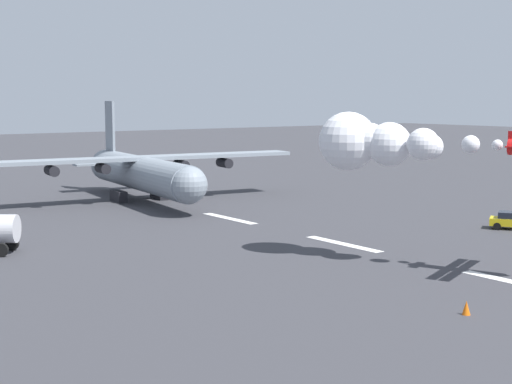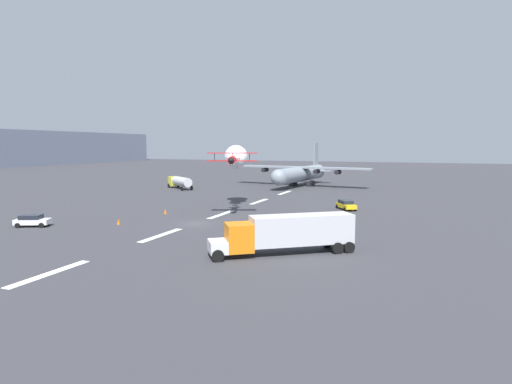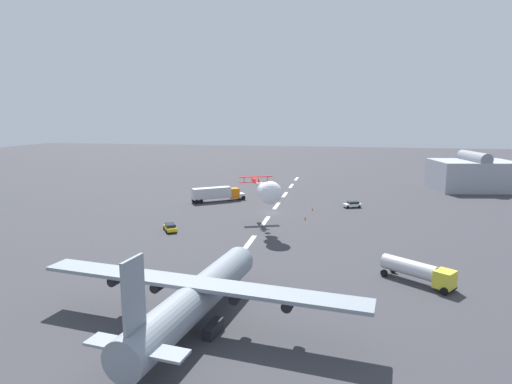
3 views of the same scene
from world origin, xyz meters
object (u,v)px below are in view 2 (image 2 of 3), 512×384
object	(u,v)px
airport_staff_sedan	(32,220)
followme_car_yellow	(346,205)
semi_truck_orange	(288,232)
traffic_cone_far	(165,211)
stunt_biplane_red	(236,157)
cargo_transport_plane	(299,173)
fuel_tanker_truck	(180,182)
traffic_cone_near	(118,222)

from	to	relation	value
airport_staff_sedan	followme_car_yellow	bearing A→B (deg)	-50.13
semi_truck_orange	traffic_cone_far	world-z (taller)	semi_truck_orange
stunt_biplane_red	traffic_cone_far	world-z (taller)	stunt_biplane_red
cargo_transport_plane	fuel_tanker_truck	bearing A→B (deg)	123.06
followme_car_yellow	fuel_tanker_truck	bearing A→B (deg)	66.61
traffic_cone_far	stunt_biplane_red	bearing A→B (deg)	-25.85
stunt_biplane_red	fuel_tanker_truck	size ratio (longest dim) A/B	2.01
stunt_biplane_red	semi_truck_orange	bearing A→B (deg)	-147.42
followme_car_yellow	stunt_biplane_red	bearing A→B (deg)	95.37
traffic_cone_near	traffic_cone_far	xyz separation A→B (m)	(9.60, -0.85, 0.00)
followme_car_yellow	traffic_cone_near	size ratio (longest dim) A/B	6.25
cargo_transport_plane	followme_car_yellow	size ratio (longest dim) A/B	7.74
traffic_cone_far	semi_truck_orange	bearing A→B (deg)	-123.10
followme_car_yellow	airport_staff_sedan	size ratio (longest dim) A/B	1.03
stunt_biplane_red	followme_car_yellow	size ratio (longest dim) A/B	3.98
fuel_tanker_truck	traffic_cone_far	size ratio (longest dim) A/B	12.33
traffic_cone_near	traffic_cone_far	bearing A→B (deg)	-5.08
fuel_tanker_truck	airport_staff_sedan	xyz separation A→B (m)	(-47.49, -7.46, -0.94)
stunt_biplane_red	traffic_cone_near	bearing A→B (deg)	162.60
cargo_transport_plane	followme_car_yellow	xyz separation A→B (m)	(-34.43, -17.63, -2.46)
cargo_transport_plane	traffic_cone_far	bearing A→B (deg)	171.68
semi_truck_orange	traffic_cone_far	bearing A→B (deg)	56.90
cargo_transport_plane	traffic_cone_far	xyz separation A→B (m)	(-48.79, 7.14, -2.90)
semi_truck_orange	airport_staff_sedan	world-z (taller)	semi_truck_orange
traffic_cone_near	traffic_cone_far	world-z (taller)	same
fuel_tanker_truck	followme_car_yellow	size ratio (longest dim) A/B	1.97
stunt_biplane_red	fuel_tanker_truck	xyz separation A→B (m)	(20.08, 23.72, -6.52)
cargo_transport_plane	traffic_cone_near	distance (m)	59.01
followme_car_yellow	traffic_cone_near	xyz separation A→B (m)	(-23.97, 25.62, -0.44)
semi_truck_orange	airport_staff_sedan	distance (m)	34.46
stunt_biplane_red	cargo_transport_plane	bearing A→B (deg)	-1.63
cargo_transport_plane	traffic_cone_far	world-z (taller)	cargo_transport_plane
stunt_biplane_red	airport_staff_sedan	world-z (taller)	stunt_biplane_red
airport_staff_sedan	traffic_cone_near	distance (m)	10.66
fuel_tanker_truck	traffic_cone_near	world-z (taller)	fuel_tanker_truck
stunt_biplane_red	traffic_cone_near	xyz separation A→B (m)	(-22.21, 6.96, -7.90)
semi_truck_orange	fuel_tanker_truck	world-z (taller)	semi_truck_orange
semi_truck_orange	followme_car_yellow	world-z (taller)	semi_truck_orange
cargo_transport_plane	semi_truck_orange	distance (m)	66.86
cargo_transport_plane	semi_truck_orange	size ratio (longest dim) A/B	2.81
semi_truck_orange	airport_staff_sedan	size ratio (longest dim) A/B	2.83
fuel_tanker_truck	traffic_cone_near	xyz separation A→B (m)	(-42.29, -16.75, -1.37)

